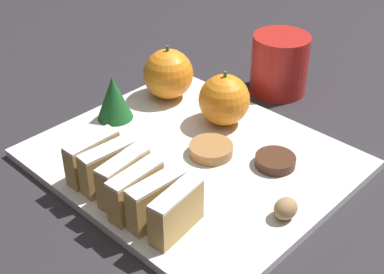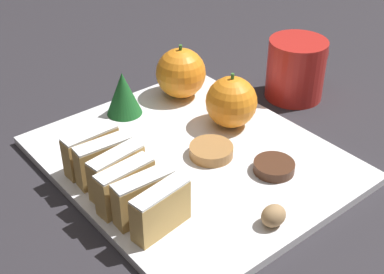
% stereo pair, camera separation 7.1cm
% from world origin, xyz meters
% --- Properties ---
extents(ground_plane, '(6.00, 6.00, 0.00)m').
position_xyz_m(ground_plane, '(0.00, 0.00, 0.00)').
color(ground_plane, '#28262B').
extents(serving_platter, '(0.34, 0.39, 0.01)m').
position_xyz_m(serving_platter, '(0.00, 0.00, 0.01)').
color(serving_platter, white).
rests_on(serving_platter, ground_plane).
extents(stollen_slice_front, '(0.08, 0.03, 0.06)m').
position_xyz_m(stollen_slice_front, '(-0.12, -0.09, 0.04)').
color(stollen_slice_front, tan).
rests_on(stollen_slice_front, serving_platter).
extents(stollen_slice_second, '(0.07, 0.03, 0.06)m').
position_xyz_m(stollen_slice_second, '(-0.12, -0.06, 0.04)').
color(stollen_slice_second, tan).
rests_on(stollen_slice_second, serving_platter).
extents(stollen_slice_third, '(0.07, 0.03, 0.06)m').
position_xyz_m(stollen_slice_third, '(-0.12, -0.03, 0.04)').
color(stollen_slice_third, tan).
rests_on(stollen_slice_third, serving_platter).
extents(stollen_slice_fourth, '(0.08, 0.03, 0.06)m').
position_xyz_m(stollen_slice_fourth, '(-0.12, 0.00, 0.04)').
color(stollen_slice_fourth, tan).
rests_on(stollen_slice_fourth, serving_platter).
extents(stollen_slice_fifth, '(0.07, 0.03, 0.06)m').
position_xyz_m(stollen_slice_fifth, '(-0.12, 0.03, 0.04)').
color(stollen_slice_fifth, tan).
rests_on(stollen_slice_fifth, serving_platter).
extents(stollen_slice_sixth, '(0.07, 0.02, 0.06)m').
position_xyz_m(stollen_slice_sixth, '(-0.12, 0.06, 0.04)').
color(stollen_slice_sixth, tan).
rests_on(stollen_slice_sixth, serving_platter).
extents(orange_near, '(0.08, 0.08, 0.09)m').
position_xyz_m(orange_near, '(0.09, 0.14, 0.05)').
color(orange_near, orange).
rests_on(orange_near, serving_platter).
extents(orange_far, '(0.08, 0.08, 0.08)m').
position_xyz_m(orange_far, '(0.09, 0.03, 0.05)').
color(orange_far, orange).
rests_on(orange_far, serving_platter).
extents(walnut, '(0.03, 0.03, 0.03)m').
position_xyz_m(walnut, '(-0.01, -0.16, 0.02)').
color(walnut, '#9E7A51').
rests_on(walnut, serving_platter).
extents(chocolate_cookie, '(0.05, 0.05, 0.01)m').
position_xyz_m(chocolate_cookie, '(0.06, -0.09, 0.02)').
color(chocolate_cookie, '#472819').
rests_on(chocolate_cookie, serving_platter).
extents(gingerbread_cookie, '(0.06, 0.06, 0.01)m').
position_xyz_m(gingerbread_cookie, '(0.02, -0.02, 0.02)').
color(gingerbread_cookie, '#A3703D').
rests_on(gingerbread_cookie, serving_platter).
extents(evergreen_sprig, '(0.05, 0.05, 0.07)m').
position_xyz_m(evergreen_sprig, '(-0.01, 0.15, 0.05)').
color(evergreen_sprig, '#195623').
rests_on(evergreen_sprig, serving_platter).
extents(coffee_mug, '(0.13, 0.09, 0.10)m').
position_xyz_m(coffee_mug, '(0.25, 0.04, 0.05)').
color(coffee_mug, red).
rests_on(coffee_mug, ground_plane).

